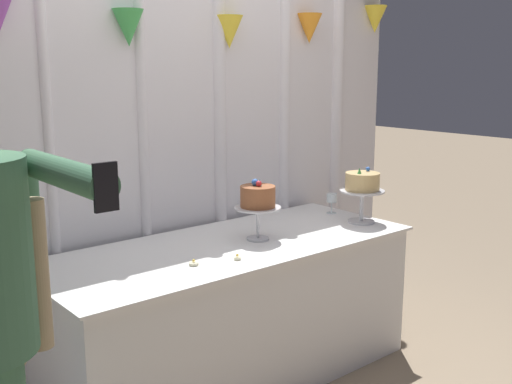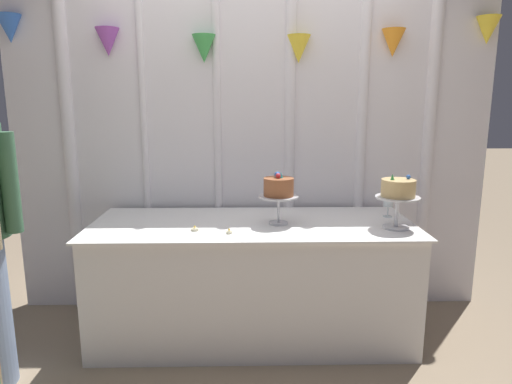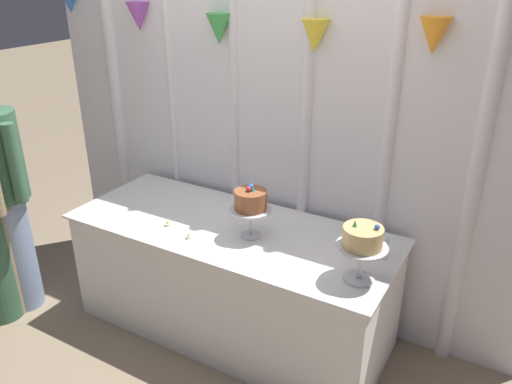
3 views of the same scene
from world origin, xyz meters
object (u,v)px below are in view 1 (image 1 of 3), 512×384
cake_display_nearleft (258,199)px  tealight_near_left (237,258)px  wine_glass (332,199)px  tealight_far_left (194,264)px  cake_table (231,312)px  cake_display_nearright (362,185)px

cake_display_nearleft → tealight_near_left: bearing=-145.7°
cake_display_nearleft → tealight_near_left: 0.43m
wine_glass → tealight_far_left: bearing=-166.6°
cake_display_nearleft → tealight_near_left: (-0.31, -0.21, -0.22)m
wine_glass → tealight_far_left: size_ratio=2.73×
cake_table → tealight_far_left: (-0.36, -0.18, 0.40)m
wine_glass → cake_table: bearing=-172.2°
cake_table → cake_display_nearleft: bearing=-12.1°
cake_display_nearleft → tealight_far_left: bearing=-164.7°
cake_display_nearright → wine_glass: 0.31m
wine_glass → cake_display_nearleft: bearing=-168.0°
cake_display_nearright → tealight_far_left: (-1.24, -0.03, -0.22)m
wine_glass → tealight_near_left: wine_glass is taller
cake_table → wine_glass: wine_glass is taller
cake_display_nearright → tealight_near_left: size_ratio=9.43×
tealight_far_left → tealight_near_left: (0.21, -0.07, 0.00)m
tealight_far_left → tealight_near_left: same height
cake_display_nearleft → cake_table: bearing=167.9°
cake_table → cake_display_nearleft: size_ratio=6.17×
wine_glass → cake_display_nearright: bearing=-97.2°
cake_display_nearright → tealight_far_left: size_ratio=7.19×
cake_display_nearleft → cake_display_nearright: bearing=-9.2°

